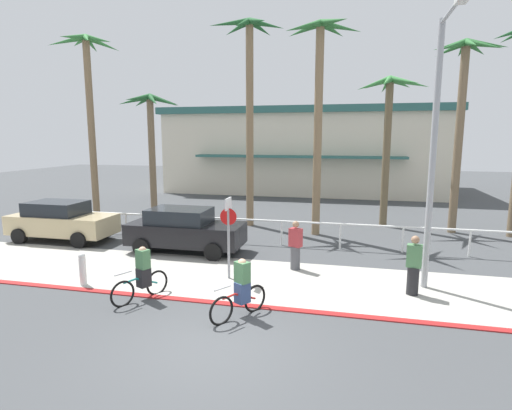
{
  "coord_description": "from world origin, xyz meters",
  "views": [
    {
      "loc": [
        2.79,
        -7.73,
        4.4
      ],
      "look_at": [
        -0.48,
        6.0,
        2.06
      ],
      "focal_mm": 28.99,
      "sensor_mm": 36.0,
      "label": 1
    }
  ],
  "objects_px": {
    "palm_tree_5": "(463,90)",
    "pedestrian_1": "(414,268)",
    "streetlight_curb": "(435,141)",
    "palm_tree_3": "(319,82)",
    "palm_tree_1": "(151,125)",
    "cyclist_teal_1": "(142,275)",
    "car_tan_0": "(61,221)",
    "palm_tree_4": "(389,115)",
    "bollard_1": "(83,269)",
    "cyclist_red_0": "(241,290)",
    "stop_sign_bike_lane": "(228,226)",
    "car_black_1": "(185,230)",
    "pedestrian_0": "(295,247)",
    "palm_tree_2": "(249,80)",
    "palm_tree_0": "(89,88)"
  },
  "relations": [
    {
      "from": "palm_tree_5",
      "to": "pedestrian_1",
      "type": "height_order",
      "value": "palm_tree_5"
    },
    {
      "from": "streetlight_curb",
      "to": "palm_tree_3",
      "type": "relative_size",
      "value": 0.81
    },
    {
      "from": "palm_tree_1",
      "to": "cyclist_teal_1",
      "type": "xyz_separation_m",
      "value": [
        5.24,
        -10.92,
        -4.33
      ]
    },
    {
      "from": "streetlight_curb",
      "to": "car_tan_0",
      "type": "height_order",
      "value": "streetlight_curb"
    },
    {
      "from": "palm_tree_4",
      "to": "car_tan_0",
      "type": "xyz_separation_m",
      "value": [
        -13.55,
        -6.21,
        -4.56
      ]
    },
    {
      "from": "bollard_1",
      "to": "cyclist_red_0",
      "type": "relative_size",
      "value": 0.64
    },
    {
      "from": "stop_sign_bike_lane",
      "to": "palm_tree_4",
      "type": "xyz_separation_m",
      "value": [
        5.22,
        9.14,
        3.76
      ]
    },
    {
      "from": "bollard_1",
      "to": "streetlight_curb",
      "type": "bearing_deg",
      "value": 11.08
    },
    {
      "from": "bollard_1",
      "to": "palm_tree_1",
      "type": "height_order",
      "value": "palm_tree_1"
    },
    {
      "from": "cyclist_teal_1",
      "to": "pedestrian_1",
      "type": "height_order",
      "value": "pedestrian_1"
    },
    {
      "from": "car_black_1",
      "to": "cyclist_teal_1",
      "type": "height_order",
      "value": "car_black_1"
    },
    {
      "from": "bollard_1",
      "to": "pedestrian_0",
      "type": "bearing_deg",
      "value": 26.19
    },
    {
      "from": "palm_tree_3",
      "to": "pedestrian_1",
      "type": "relative_size",
      "value": 5.42
    },
    {
      "from": "streetlight_curb",
      "to": "palm_tree_4",
      "type": "xyz_separation_m",
      "value": [
        -0.61,
        8.77,
        1.16
      ]
    },
    {
      "from": "palm_tree_4",
      "to": "cyclist_teal_1",
      "type": "xyz_separation_m",
      "value": [
        -7.03,
        -11.26,
        -4.74
      ]
    },
    {
      "from": "car_tan_0",
      "to": "stop_sign_bike_lane",
      "type": "bearing_deg",
      "value": -19.4
    },
    {
      "from": "palm_tree_5",
      "to": "palm_tree_2",
      "type": "bearing_deg",
      "value": -176.07
    },
    {
      "from": "cyclist_red_0",
      "to": "palm_tree_4",
      "type": "bearing_deg",
      "value": 70.62
    },
    {
      "from": "stop_sign_bike_lane",
      "to": "pedestrian_1",
      "type": "bearing_deg",
      "value": -0.96
    },
    {
      "from": "pedestrian_0",
      "to": "streetlight_curb",
      "type": "bearing_deg",
      "value": -14.2
    },
    {
      "from": "palm_tree_0",
      "to": "pedestrian_0",
      "type": "xyz_separation_m",
      "value": [
        11.85,
        -6.39,
        -6.14
      ]
    },
    {
      "from": "palm_tree_0",
      "to": "cyclist_red_0",
      "type": "relative_size",
      "value": 6.14
    },
    {
      "from": "palm_tree_5",
      "to": "cyclist_teal_1",
      "type": "height_order",
      "value": "palm_tree_5"
    },
    {
      "from": "palm_tree_4",
      "to": "stop_sign_bike_lane",
      "type": "bearing_deg",
      "value": -119.71
    },
    {
      "from": "palm_tree_0",
      "to": "palm_tree_5",
      "type": "height_order",
      "value": "palm_tree_0"
    },
    {
      "from": "palm_tree_3",
      "to": "cyclist_teal_1",
      "type": "bearing_deg",
      "value": -114.17
    },
    {
      "from": "streetlight_curb",
      "to": "palm_tree_5",
      "type": "height_order",
      "value": "palm_tree_5"
    },
    {
      "from": "stop_sign_bike_lane",
      "to": "bollard_1",
      "type": "relative_size",
      "value": 2.56
    },
    {
      "from": "palm_tree_3",
      "to": "pedestrian_0",
      "type": "relative_size",
      "value": 5.57
    },
    {
      "from": "stop_sign_bike_lane",
      "to": "cyclist_red_0",
      "type": "bearing_deg",
      "value": -66.77
    },
    {
      "from": "stop_sign_bike_lane",
      "to": "car_black_1",
      "type": "relative_size",
      "value": 0.58
    },
    {
      "from": "stop_sign_bike_lane",
      "to": "car_tan_0",
      "type": "relative_size",
      "value": 0.58
    },
    {
      "from": "palm_tree_4",
      "to": "pedestrian_1",
      "type": "bearing_deg",
      "value": -88.82
    },
    {
      "from": "streetlight_curb",
      "to": "palm_tree_5",
      "type": "xyz_separation_m",
      "value": [
        2.39,
        8.09,
        2.15
      ]
    },
    {
      "from": "streetlight_curb",
      "to": "palm_tree_3",
      "type": "xyz_separation_m",
      "value": [
        -3.72,
        6.22,
        2.44
      ]
    },
    {
      "from": "bollard_1",
      "to": "palm_tree_3",
      "type": "xyz_separation_m",
      "value": [
        6.17,
        8.15,
        6.2
      ]
    },
    {
      "from": "palm_tree_4",
      "to": "cyclist_red_0",
      "type": "bearing_deg",
      "value": -109.38
    },
    {
      "from": "cyclist_teal_1",
      "to": "pedestrian_0",
      "type": "relative_size",
      "value": 1.0
    },
    {
      "from": "stop_sign_bike_lane",
      "to": "palm_tree_4",
      "type": "relative_size",
      "value": 0.35
    },
    {
      "from": "stop_sign_bike_lane",
      "to": "streetlight_curb",
      "type": "xyz_separation_m",
      "value": [
        5.82,
        0.37,
        2.6
      ]
    },
    {
      "from": "palm_tree_1",
      "to": "car_black_1",
      "type": "relative_size",
      "value": 1.51
    },
    {
      "from": "stop_sign_bike_lane",
      "to": "cyclist_teal_1",
      "type": "relative_size",
      "value": 1.55
    },
    {
      "from": "palm_tree_5",
      "to": "cyclist_red_0",
      "type": "relative_size",
      "value": 5.5
    },
    {
      "from": "streetlight_curb",
      "to": "palm_tree_5",
      "type": "bearing_deg",
      "value": 73.54
    },
    {
      "from": "streetlight_curb",
      "to": "palm_tree_5",
      "type": "distance_m",
      "value": 8.7
    },
    {
      "from": "palm_tree_1",
      "to": "pedestrian_1",
      "type": "height_order",
      "value": "palm_tree_1"
    },
    {
      "from": "bollard_1",
      "to": "cyclist_red_0",
      "type": "height_order",
      "value": "cyclist_red_0"
    },
    {
      "from": "palm_tree_1",
      "to": "cyclist_red_0",
      "type": "distance_m",
      "value": 14.63
    },
    {
      "from": "car_black_1",
      "to": "pedestrian_1",
      "type": "bearing_deg",
      "value": -18.42
    },
    {
      "from": "bollard_1",
      "to": "pedestrian_0",
      "type": "xyz_separation_m",
      "value": [
        5.96,
        2.93,
        0.25
      ]
    }
  ]
}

